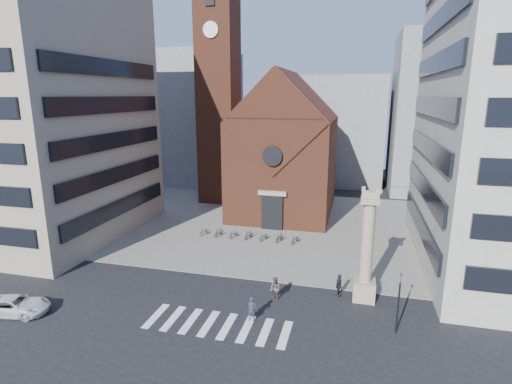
% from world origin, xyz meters
% --- Properties ---
extents(ground, '(120.00, 120.00, 0.00)m').
position_xyz_m(ground, '(0.00, 0.00, 0.00)').
color(ground, black).
rests_on(ground, ground).
extents(piazza, '(46.00, 30.00, 0.05)m').
position_xyz_m(piazza, '(0.00, 19.00, 0.03)').
color(piazza, gray).
rests_on(piazza, ground).
extents(zebra_crossing, '(10.20, 3.20, 0.01)m').
position_xyz_m(zebra_crossing, '(0.55, -3.00, 0.01)').
color(zebra_crossing, white).
rests_on(zebra_crossing, ground).
extents(church, '(12.00, 16.65, 18.00)m').
position_xyz_m(church, '(0.00, 25.04, 7.98)').
color(church, brown).
rests_on(church, ground).
extents(campanile, '(5.50, 5.50, 31.20)m').
position_xyz_m(campanile, '(-10.00, 28.00, 15.74)').
color(campanile, brown).
rests_on(campanile, ground).
extents(building_left, '(18.00, 20.00, 26.00)m').
position_xyz_m(building_left, '(-24.00, 10.00, 13.00)').
color(building_left, gray).
rests_on(building_left, ground).
extents(bg_block_left, '(16.00, 14.00, 22.00)m').
position_xyz_m(bg_block_left, '(-20.00, 40.00, 11.00)').
color(bg_block_left, gray).
rests_on(bg_block_left, ground).
extents(bg_block_mid, '(14.00, 12.00, 18.00)m').
position_xyz_m(bg_block_mid, '(6.00, 45.00, 9.00)').
color(bg_block_mid, gray).
rests_on(bg_block_mid, ground).
extents(bg_block_right, '(16.00, 14.00, 24.00)m').
position_xyz_m(bg_block_right, '(22.00, 42.00, 12.00)').
color(bg_block_right, gray).
rests_on(bg_block_right, ground).
extents(lion_column, '(1.63, 1.60, 8.68)m').
position_xyz_m(lion_column, '(10.01, 3.00, 3.46)').
color(lion_column, tan).
rests_on(lion_column, ground).
extents(traffic_light, '(0.13, 0.16, 4.30)m').
position_xyz_m(traffic_light, '(12.00, -1.00, 2.29)').
color(traffic_light, black).
rests_on(traffic_light, ground).
extents(white_car, '(4.89, 2.94, 1.27)m').
position_xyz_m(white_car, '(-13.63, -5.17, 0.64)').
color(white_car, silver).
rests_on(white_car, ground).
extents(pedestrian_0, '(0.63, 0.41, 1.71)m').
position_xyz_m(pedestrian_0, '(2.61, -1.90, 0.85)').
color(pedestrian_0, '#2A2939').
rests_on(pedestrian_0, ground).
extents(pedestrian_1, '(1.10, 1.06, 1.79)m').
position_xyz_m(pedestrian_1, '(3.58, 1.24, 0.89)').
color(pedestrian_1, '#574746').
rests_on(pedestrian_1, ground).
extents(pedestrian_2, '(0.75, 1.12, 1.77)m').
position_xyz_m(pedestrian_2, '(8.15, 3.00, 0.89)').
color(pedestrian_2, '#222329').
rests_on(pedestrian_2, ground).
extents(scooter_0, '(1.07, 1.62, 0.80)m').
position_xyz_m(scooter_0, '(-6.73, 13.16, 0.45)').
color(scooter_0, black).
rests_on(scooter_0, piazza).
extents(scooter_1, '(0.94, 1.53, 0.89)m').
position_xyz_m(scooter_1, '(-5.07, 13.16, 0.50)').
color(scooter_1, black).
rests_on(scooter_1, piazza).
extents(scooter_2, '(1.07, 1.62, 0.80)m').
position_xyz_m(scooter_2, '(-3.40, 13.16, 0.45)').
color(scooter_2, black).
rests_on(scooter_2, piazza).
extents(scooter_3, '(0.94, 1.53, 0.89)m').
position_xyz_m(scooter_3, '(-1.74, 13.16, 0.50)').
color(scooter_3, black).
rests_on(scooter_3, piazza).
extents(scooter_4, '(1.07, 1.62, 0.80)m').
position_xyz_m(scooter_4, '(-0.07, 13.16, 0.45)').
color(scooter_4, black).
rests_on(scooter_4, piazza).
extents(scooter_5, '(0.94, 1.53, 0.89)m').
position_xyz_m(scooter_5, '(1.59, 13.16, 0.50)').
color(scooter_5, black).
rests_on(scooter_5, piazza).
extents(scooter_6, '(1.07, 1.62, 0.80)m').
position_xyz_m(scooter_6, '(3.26, 13.16, 0.45)').
color(scooter_6, black).
rests_on(scooter_6, piazza).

